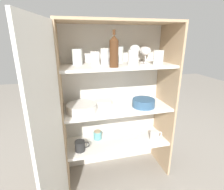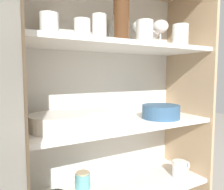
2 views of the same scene
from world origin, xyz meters
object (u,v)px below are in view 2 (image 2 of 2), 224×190
Objects in this scene: mixing_bowl_large at (161,111)px; serving_bowl_small at (95,115)px; storage_jar at (83,180)px; wine_bottle at (121,13)px; plate_stack_white at (59,122)px.

serving_bowl_small is (-0.33, 0.09, -0.01)m from mixing_bowl_large.
mixing_bowl_large is 2.39× the size of storage_jar.
wine_bottle is 0.78m from storage_jar.
wine_bottle is 1.73× the size of serving_bowl_small.
storage_jar is (0.13, 0.09, -0.32)m from plate_stack_white.
mixing_bowl_large is (0.52, -0.03, 0.01)m from plate_stack_white.
mixing_bowl_large is at bearing -15.68° from serving_bowl_small.
plate_stack_white is 0.20m from serving_bowl_small.
wine_bottle is at bearing -73.52° from serving_bowl_small.
mixing_bowl_large is 0.51m from storage_jar.
mixing_bowl_large is (0.28, 0.07, -0.43)m from wine_bottle.
wine_bottle is at bearing -21.36° from plate_stack_white.
serving_bowl_small is at bearing 19.02° from plate_stack_white.
plate_stack_white is 0.35m from storage_jar.
wine_bottle reaches higher than storage_jar.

